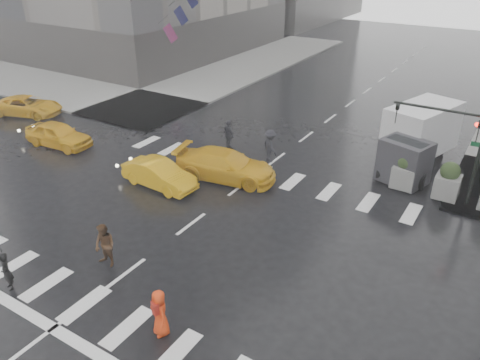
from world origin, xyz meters
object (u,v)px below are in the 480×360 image
Objects in this scene: taxi_mid at (159,174)px; taxi_front at (58,135)px; pedestrian_orange at (160,313)px; traffic_signal_pole at (458,138)px; pedestrian_brown at (105,246)px; box_truck at (417,137)px.

taxi_front is at bearing 87.81° from taxi_mid.
taxi_front is (-15.09, 8.37, -0.10)m from pedestrian_orange.
traffic_signal_pole is 2.75× the size of pedestrian_orange.
traffic_signal_pole is at bearing 52.23° from pedestrian_brown.
box_truck is at bearing 64.75° from pedestrian_brown.
box_truck reaches higher than taxi_front.
pedestrian_brown is 6.51m from taxi_mid.
box_truck is (7.73, 15.06, 0.86)m from pedestrian_brown.
pedestrian_brown is 0.29× the size of box_truck.
traffic_signal_pole is 15.77m from pedestrian_brown.
taxi_mid is (8.54, -0.79, -0.06)m from taxi_front.
traffic_signal_pole is 15.02m from pedestrian_orange.
taxi_mid is at bearing -154.30° from traffic_signal_pole.
traffic_signal_pole is at bearing -36.48° from box_truck.
pedestrian_orange is 0.40× the size of taxi_mid.
box_truck is (3.69, 16.64, 0.93)m from pedestrian_orange.
traffic_signal_pole is 1.11× the size of taxi_mid.
taxi_mid is (-12.48, -6.01, -2.55)m from traffic_signal_pole.
box_truck is (10.24, 9.06, 1.08)m from taxi_mid.
traffic_signal_pole reaches higher than taxi_mid.
taxi_mid is (-2.52, 6.00, -0.22)m from pedestrian_brown.
traffic_signal_pole reaches higher than taxi_front.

